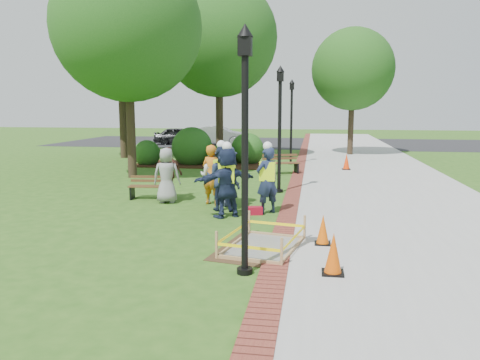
% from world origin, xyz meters
% --- Properties ---
extents(ground, '(100.00, 100.00, 0.00)m').
position_xyz_m(ground, '(0.00, 0.00, 0.00)').
color(ground, '#285116').
rests_on(ground, ground).
extents(sidewalk, '(6.00, 60.00, 0.02)m').
position_xyz_m(sidewalk, '(5.00, 10.00, 0.01)').
color(sidewalk, '#9E9E99').
rests_on(sidewalk, ground).
extents(brick_edging, '(0.50, 60.00, 0.03)m').
position_xyz_m(brick_edging, '(1.75, 10.00, 0.01)').
color(brick_edging, maroon).
rests_on(brick_edging, ground).
extents(mulch_bed, '(7.00, 3.00, 0.05)m').
position_xyz_m(mulch_bed, '(-3.00, 12.00, 0.02)').
color(mulch_bed, '#381E0F').
rests_on(mulch_bed, ground).
extents(parking_lot, '(36.00, 12.00, 0.01)m').
position_xyz_m(parking_lot, '(0.00, 27.00, 0.00)').
color(parking_lot, black).
rests_on(parking_lot, ground).
extents(wet_concrete_pad, '(2.12, 2.59, 0.55)m').
position_xyz_m(wet_concrete_pad, '(1.42, -1.49, 0.23)').
color(wet_concrete_pad, '#47331E').
rests_on(wet_concrete_pad, ground).
extents(bench_near, '(1.39, 0.59, 0.73)m').
position_xyz_m(bench_near, '(-2.70, 3.16, 0.23)').
color(bench_near, brown).
rests_on(bench_near, ground).
extents(bench_far, '(1.66, 1.03, 0.86)m').
position_xyz_m(bench_far, '(1.02, 9.38, 0.27)').
color(bench_far, brown).
rests_on(bench_far, ground).
extents(cone_front, '(0.38, 0.38, 0.76)m').
position_xyz_m(cone_front, '(2.79, -2.82, 0.36)').
color(cone_front, black).
rests_on(cone_front, ground).
extents(cone_back, '(0.33, 0.33, 0.66)m').
position_xyz_m(cone_back, '(2.64, -1.04, 0.32)').
color(cone_back, black).
rests_on(cone_back, ground).
extents(cone_far, '(0.38, 0.38, 0.75)m').
position_xyz_m(cone_far, '(3.92, 11.21, 0.36)').
color(cone_far, black).
rests_on(cone_far, ground).
extents(toolbox, '(0.47, 0.33, 0.22)m').
position_xyz_m(toolbox, '(0.85, 1.54, 0.11)').
color(toolbox, maroon).
rests_on(toolbox, ground).
extents(lamp_near, '(0.28, 0.28, 4.26)m').
position_xyz_m(lamp_near, '(1.25, -3.00, 2.48)').
color(lamp_near, black).
rests_on(lamp_near, ground).
extents(lamp_mid, '(0.28, 0.28, 4.26)m').
position_xyz_m(lamp_mid, '(1.25, 5.00, 2.48)').
color(lamp_mid, black).
rests_on(lamp_mid, ground).
extents(lamp_far, '(0.28, 0.28, 4.26)m').
position_xyz_m(lamp_far, '(1.25, 13.00, 2.48)').
color(lamp_far, black).
rests_on(lamp_far, ground).
extents(tree_left, '(5.92, 5.92, 9.00)m').
position_xyz_m(tree_left, '(-5.01, 7.45, 6.03)').
color(tree_left, '#3D2D1E').
rests_on(tree_left, ground).
extents(tree_back, '(6.40, 6.40, 9.80)m').
position_xyz_m(tree_back, '(-2.87, 15.10, 6.59)').
color(tree_back, '#3D2D1E').
rests_on(tree_back, ground).
extents(tree_right, '(4.88, 4.88, 7.55)m').
position_xyz_m(tree_right, '(4.59, 18.38, 5.09)').
color(tree_right, '#3D2D1E').
rests_on(tree_right, ground).
extents(tree_far, '(7.12, 7.12, 10.74)m').
position_xyz_m(tree_far, '(-8.35, 14.53, 7.17)').
color(tree_far, '#3D2D1E').
rests_on(tree_far, ground).
extents(shrub_a, '(1.35, 1.35, 1.35)m').
position_xyz_m(shrub_a, '(-5.90, 11.61, 0.00)').
color(shrub_a, '#1A4F16').
rests_on(shrub_a, ground).
extents(shrub_b, '(2.05, 2.05, 2.05)m').
position_xyz_m(shrub_b, '(-3.69, 12.10, 0.00)').
color(shrub_b, '#1A4F16').
rests_on(shrub_b, ground).
extents(shrub_c, '(1.19, 1.19, 1.19)m').
position_xyz_m(shrub_c, '(-2.07, 11.75, 0.00)').
color(shrub_c, '#1A4F16').
rests_on(shrub_c, ground).
extents(shrub_d, '(1.71, 1.71, 1.71)m').
position_xyz_m(shrub_d, '(-0.97, 12.88, 0.00)').
color(shrub_d, '#1A4F16').
rests_on(shrub_d, ground).
extents(shrub_e, '(0.96, 0.96, 0.96)m').
position_xyz_m(shrub_e, '(-2.74, 12.84, 0.00)').
color(shrub_e, '#1A4F16').
rests_on(shrub_e, ground).
extents(casual_person_a, '(0.58, 0.41, 1.69)m').
position_xyz_m(casual_person_a, '(-2.00, 2.70, 0.84)').
color(casual_person_a, gray).
rests_on(casual_person_a, ground).
extents(casual_person_b, '(0.67, 0.56, 1.80)m').
position_xyz_m(casual_person_b, '(-0.58, 2.65, 0.90)').
color(casual_person_b, '#CB6C17').
rests_on(casual_person_b, ground).
extents(casual_person_c, '(0.58, 0.43, 1.64)m').
position_xyz_m(casual_person_c, '(-0.61, 2.85, 0.82)').
color(casual_person_c, silver).
rests_on(casual_person_c, ground).
extents(casual_person_d, '(0.60, 0.46, 1.65)m').
position_xyz_m(casual_person_d, '(-2.12, 3.30, 0.83)').
color(casual_person_d, '#572E23').
rests_on(casual_person_d, ground).
extents(casual_person_e, '(0.67, 0.66, 1.80)m').
position_xyz_m(casual_person_e, '(-0.13, 2.56, 0.90)').
color(casual_person_e, '#313956').
rests_on(casual_person_e, ground).
extents(hivis_worker_a, '(0.71, 0.66, 2.01)m').
position_xyz_m(hivis_worker_a, '(0.16, 1.15, 0.99)').
color(hivis_worker_a, '#1D314B').
rests_on(hivis_worker_a, ground).
extents(hivis_worker_b, '(0.69, 0.66, 1.98)m').
position_xyz_m(hivis_worker_b, '(1.17, 1.74, 0.98)').
color(hivis_worker_b, '#192341').
rests_on(hivis_worker_b, ground).
extents(hivis_worker_c, '(0.62, 0.43, 1.99)m').
position_xyz_m(hivis_worker_c, '(-0.15, 1.94, 0.98)').
color(hivis_worker_c, '#171D3B').
rests_on(hivis_worker_c, ground).
extents(parked_car_a, '(2.48, 4.64, 1.44)m').
position_xyz_m(parked_car_a, '(-7.85, 24.10, 0.00)').
color(parked_car_a, black).
rests_on(parked_car_a, ground).
extents(parked_car_b, '(2.22, 4.93, 1.60)m').
position_xyz_m(parked_car_b, '(-4.75, 24.10, 0.00)').
color(parked_car_b, '#A4A3A9').
rests_on(parked_car_b, ground).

